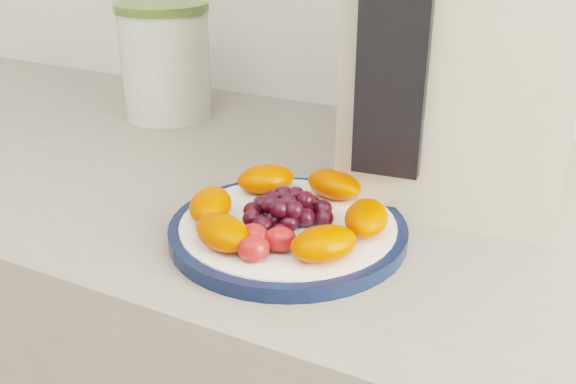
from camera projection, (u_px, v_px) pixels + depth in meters
The scene contains 7 objects.
plate_rim at pixel (288, 231), 0.64m from camera, with size 0.24×0.24×0.01m, color #0D1837.
plate_face at pixel (288, 230), 0.64m from camera, with size 0.22×0.22×0.02m, color white.
canister at pixel (166, 65), 0.98m from camera, with size 0.13×0.13×0.16m, color #455D15.
canister_lid at pixel (161, 7), 0.94m from camera, with size 0.14×0.14×0.01m, color #4A672D.
appliance_body at pixel (475, 11), 0.72m from camera, with size 0.22×0.31×0.39m, color #B3AE97.
appliance_panel at pixel (395, 27), 0.60m from camera, with size 0.07×0.02×0.29m, color black.
fruit_plate at pixel (285, 211), 0.63m from camera, with size 0.21×0.21×0.03m.
Camera 1 is at (0.28, 0.56, 1.21)m, focal length 40.00 mm.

